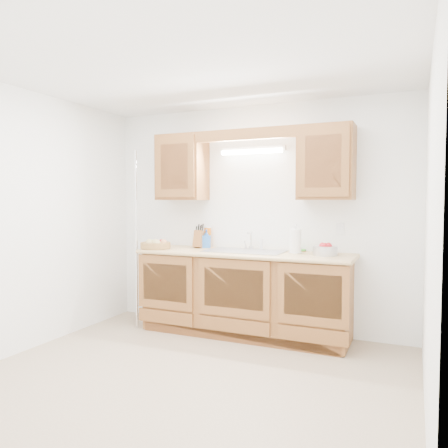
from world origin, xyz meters
The scene contains 17 objects.
room centered at (0.00, 0.00, 1.25)m, with size 3.52×3.50×2.50m.
base_cabinets centered at (0.00, 1.20, 0.44)m, with size 2.20×0.60×0.86m, color brown.
countertop centered at (0.00, 1.19, 0.88)m, with size 2.30×0.63×0.04m, color #D9B472.
upper_cabinet_left centered at (-0.83, 1.33, 1.83)m, with size 0.55×0.33×0.75m, color brown.
upper_cabinet_right centered at (0.83, 1.33, 1.83)m, with size 0.55×0.33×0.75m, color brown.
valance centered at (0.00, 1.19, 2.14)m, with size 2.20×0.05×0.12m, color brown.
fluorescent_fixture centered at (0.00, 1.42, 2.00)m, with size 0.76×0.08×0.08m.
sink centered at (0.00, 1.21, 0.83)m, with size 0.84×0.46×0.36m.
wire_shelf_pole centered at (-1.20, 0.94, 1.00)m, with size 0.03×0.03×2.00m, color silver.
outlet_plate centered at (0.95, 1.49, 1.15)m, with size 0.08×0.01×0.12m, color white.
fruit_basket centered at (-1.03, 1.07, 0.95)m, with size 0.37×0.37×0.11m.
knife_block centered at (-0.61, 1.33, 1.00)m, with size 0.10×0.16×0.29m.
orange_canister centered at (-0.56, 1.44, 1.02)m, with size 0.10×0.10×0.24m.
soap_bottle centered at (-0.54, 1.38, 1.01)m, with size 0.10×0.10×0.21m, color blue.
sponge centered at (0.54, 1.44, 0.91)m, with size 0.13×0.09×0.03m.
paper_towel centered at (0.54, 1.25, 1.02)m, with size 0.14×0.14×0.30m.
apple_bowl centered at (0.85, 1.21, 0.96)m, with size 0.30×0.30×0.13m.
Camera 1 is at (1.66, -3.13, 1.44)m, focal length 35.00 mm.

